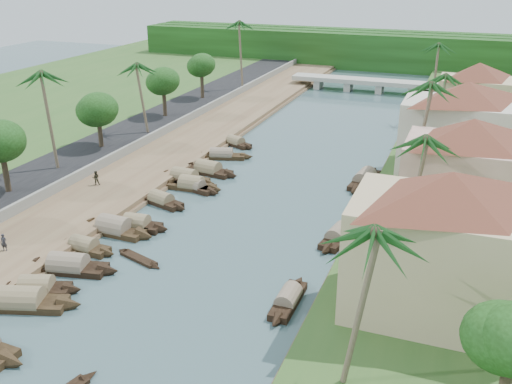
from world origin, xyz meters
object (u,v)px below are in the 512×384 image
(bridge, at_px, (364,82))
(person_near, at_px, (4,242))
(building_near, at_px, (443,244))
(sampan_1, at_px, (37,288))

(bridge, bearing_deg, person_near, -101.49)
(building_near, height_order, sampan_1, building_near)
(sampan_1, bearing_deg, building_near, -7.36)
(bridge, relative_size, building_near, 1.89)
(building_near, relative_size, person_near, 9.71)
(building_near, bearing_deg, person_near, -175.05)
(bridge, xyz_separation_m, sampan_1, (-9.52, -80.39, -1.31))
(bridge, relative_size, person_near, 18.31)
(sampan_1, height_order, person_near, person_near)
(bridge, bearing_deg, building_near, -75.61)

